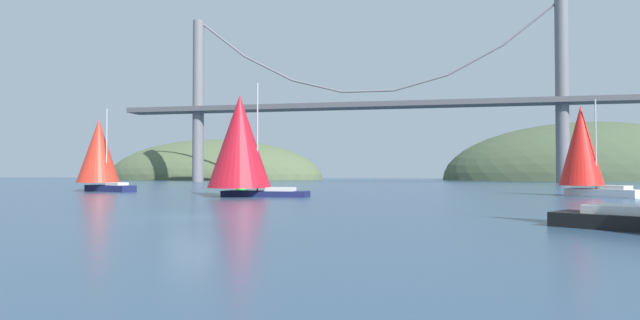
# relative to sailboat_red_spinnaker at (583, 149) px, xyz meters

# --- Properties ---
(ground_plane) EXTENTS (360.00, 360.00, 0.00)m
(ground_plane) POSITION_rel_sailboat_red_spinnaker_xyz_m (-28.04, -30.42, -4.71)
(ground_plane) COLOR #2D4760
(headland_left) EXTENTS (72.75, 44.00, 26.41)m
(headland_left) POSITION_rel_sailboat_red_spinnaker_xyz_m (-83.04, 104.58, -4.71)
(headland_left) COLOR #4C5B3D
(headland_left) RESTS_ON ground_plane
(headland_right) EXTENTS (82.63, 44.00, 33.75)m
(headland_right) POSITION_rel_sailboat_red_spinnaker_xyz_m (31.96, 104.58, -4.71)
(headland_right) COLOR #425138
(headland_right) RESTS_ON ground_plane
(suspension_bridge) EXTENTS (121.28, 6.00, 40.73)m
(suspension_bridge) POSITION_rel_sailboat_red_spinnaker_xyz_m (-28.04, 64.58, 14.42)
(suspension_bridge) COLOR slate
(suspension_bridge) RESTS_ON ground_plane
(sailboat_red_spinnaker) EXTENTS (7.60, 7.87, 9.58)m
(sailboat_red_spinnaker) POSITION_rel_sailboat_red_spinnaker_xyz_m (0.00, 0.00, 0.00)
(sailboat_red_spinnaker) COLOR white
(sailboat_red_spinnaker) RESTS_ON ground_plane
(sailboat_crimson_sail) EXTENTS (10.20, 6.45, 11.16)m
(sailboat_crimson_sail) POSITION_rel_sailboat_red_spinnaker_xyz_m (-33.48, -7.52, 0.56)
(sailboat_crimson_sail) COLOR #191E4C
(sailboat_crimson_sail) RESTS_ON ground_plane
(sailboat_scarlet_sail) EXTENTS (9.57, 6.70, 10.28)m
(sailboat_scarlet_sail) POSITION_rel_sailboat_red_spinnaker_xyz_m (-55.73, 2.36, 0.06)
(sailboat_scarlet_sail) COLOR #191E4C
(sailboat_scarlet_sail) RESTS_ON ground_plane
(channel_buoy) EXTENTS (1.10, 1.10, 2.64)m
(channel_buoy) POSITION_rel_sailboat_red_spinnaker_xyz_m (-36.26, 0.56, -4.34)
(channel_buoy) COLOR green
(channel_buoy) RESTS_ON ground_plane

